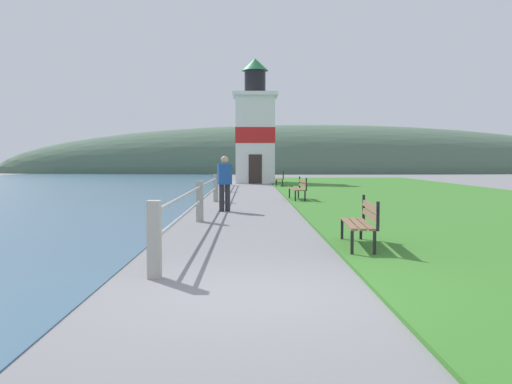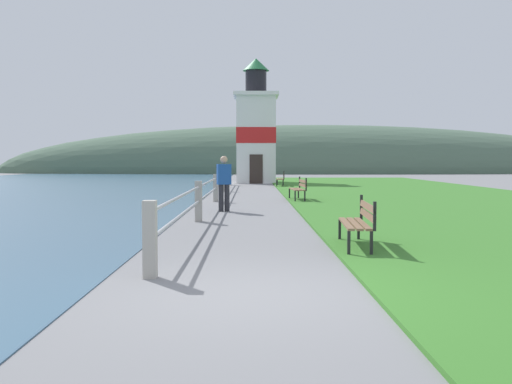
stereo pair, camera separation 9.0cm
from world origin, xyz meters
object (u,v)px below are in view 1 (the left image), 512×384
Objects in this scene: park_bench_near at (362,220)px; park_bench_far at (281,178)px; park_bench_midway at (299,187)px; lighthouse at (255,131)px; person_strolling at (225,181)px.

park_bench_near and park_bench_far have the same top height.
park_bench_midway and park_bench_far have the same top height.
lighthouse is at bearing -88.05° from park_bench_midway.
person_strolling is (-1.18, -22.34, -2.72)m from lighthouse.
park_bench_far is 16.70m from person_strolling.
park_bench_near is 30.21m from lighthouse.
park_bench_near is 1.01× the size of park_bench_midway.
lighthouse is (-1.56, 17.85, 3.13)m from park_bench_midway.
person_strolling is (-2.82, 7.67, 0.41)m from park_bench_near.
lighthouse reaches higher than park_bench_midway.
park_bench_midway is 5.28m from person_strolling.
person_strolling is (-2.75, -4.49, 0.41)m from park_bench_midway.
park_bench_near is 1.09× the size of person_strolling.
lighthouse is at bearing -82.78° from park_bench_near.
person_strolling is at bearing -65.70° from park_bench_near.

